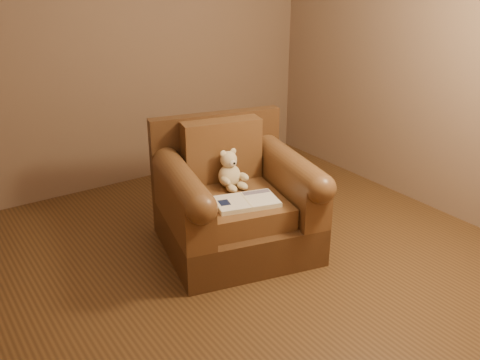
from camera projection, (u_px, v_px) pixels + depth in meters
floor at (242, 269)px, 3.85m from camera, size 4.00×4.00×0.00m
room at (242, 24)px, 3.18m from camera, size 4.02×4.02×2.71m
armchair at (234, 201)px, 4.05m from camera, size 1.26×1.22×0.95m
teddy_bear at (230, 173)px, 4.04m from camera, size 0.22×0.24×0.30m
guidebook at (246, 202)px, 3.80m from camera, size 0.50×0.38×0.04m
side_table at (256, 174)px, 4.68m from camera, size 0.42×0.42×0.59m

